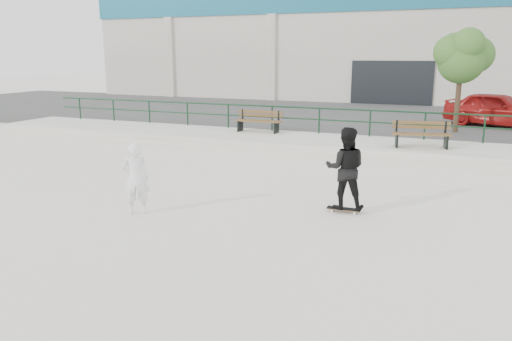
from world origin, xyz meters
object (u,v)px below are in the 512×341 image
at_px(tree, 463,55).
at_px(skateboard, 344,209).
at_px(standing_skater, 345,168).
at_px(red_car, 497,109).
at_px(bench_right, 421,134).
at_px(seated_skater, 136,179).
at_px(bench_left, 259,121).

relative_size(tree, skateboard, 5.18).
bearing_deg(standing_skater, red_car, -117.98).
xyz_separation_m(bench_right, seated_skater, (-5.52, -8.44, -0.11)).
bearing_deg(tree, bench_right, -104.27).
bearing_deg(bench_right, red_car, 56.18).
bearing_deg(skateboard, seated_skater, -158.92).
relative_size(skateboard, standing_skater, 0.42).
xyz_separation_m(bench_right, red_car, (2.63, 6.56, 0.31)).
xyz_separation_m(skateboard, standing_skater, (0.00, -0.00, 0.97)).
bearing_deg(bench_left, tree, 19.90).
bearing_deg(skateboard, bench_left, 121.89).
xyz_separation_m(tree, seated_skater, (-6.56, -12.53, -2.73)).
height_order(tree, skateboard, tree).
xyz_separation_m(bench_right, tree, (1.04, 4.09, 2.62)).
bearing_deg(seated_skater, standing_skater, 172.53).
xyz_separation_m(red_car, seated_skater, (-8.15, -15.00, -0.42)).
xyz_separation_m(tree, red_car, (1.59, 2.47, -2.31)).
height_order(bench_right, seated_skater, seated_skater).
relative_size(red_car, seated_skater, 2.65).
height_order(bench_left, standing_skater, standing_skater).
bearing_deg(tree, skateboard, -101.63).
bearing_deg(standing_skater, tree, -113.53).
height_order(tree, red_car, tree).
xyz_separation_m(bench_left, tree, (7.43, 2.96, 2.63)).
bearing_deg(bench_right, bench_left, 157.95).
xyz_separation_m(bench_left, skateboard, (5.25, -7.66, -0.86)).
distance_m(bench_right, red_car, 7.07).
xyz_separation_m(bench_left, bench_right, (6.39, -1.13, 0.01)).
relative_size(tree, standing_skater, 2.15).
height_order(red_car, standing_skater, red_car).
distance_m(bench_left, skateboard, 9.32).
bearing_deg(bench_right, seated_skater, -135.19).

